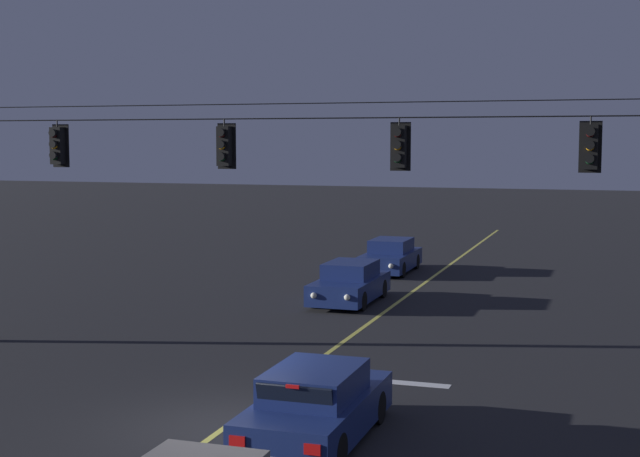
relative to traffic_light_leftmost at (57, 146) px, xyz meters
name	(u,v)px	position (x,y,z in m)	size (l,w,h in m)	color
ground_plane	(224,428)	(6.86, -4.90, -5.36)	(180.00, 180.00, 0.00)	black
lane_centre_stripe	(371,322)	(6.86, 6.02, -5.36)	(0.14, 60.00, 0.01)	#D1C64C
stop_bar_paint	(377,380)	(8.76, -0.58, -5.36)	(3.40, 0.36, 0.01)	silver
signal_span_assembly	(307,209)	(6.86, 0.02, -1.50)	(21.03, 0.32, 7.42)	#423021
traffic_light_leftmost	(57,146)	(0.00, 0.00, 0.00)	(0.48, 0.41, 1.22)	black
traffic_light_left_inner	(224,146)	(4.73, 0.00, 0.00)	(0.48, 0.41, 1.22)	black
traffic_light_centre	(399,146)	(9.10, 0.00, 0.00)	(0.48, 0.41, 1.22)	black
traffic_light_right_inner	(590,147)	(13.31, 0.00, 0.00)	(0.48, 0.41, 1.22)	black
car_waiting_near_lane	(316,406)	(8.78, -5.03, -4.71)	(1.80, 4.33, 1.39)	navy
car_oncoming_lead	(350,284)	(5.31, 8.98, -4.71)	(1.80, 4.42, 1.39)	navy
car_oncoming_trailing	(391,257)	(4.90, 16.44, -4.71)	(1.80, 4.42, 1.39)	navy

